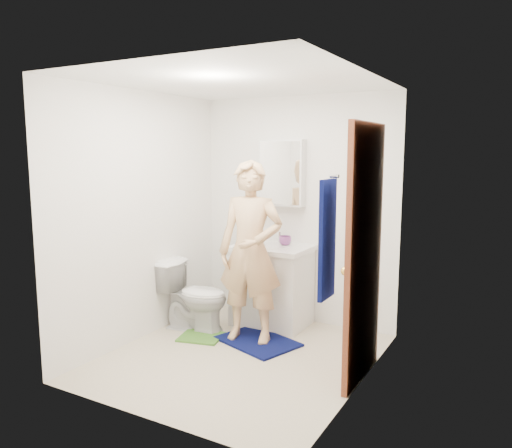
{
  "coord_description": "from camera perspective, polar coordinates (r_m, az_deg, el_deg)",
  "views": [
    {
      "loc": [
        2.2,
        -3.63,
        1.83
      ],
      "look_at": [
        0.03,
        0.25,
        1.18
      ],
      "focal_mm": 35.0,
      "sensor_mm": 36.0,
      "label": 1
    }
  ],
  "objects": [
    {
      "name": "green_rug",
      "position": [
        5.08,
        -6.31,
        -12.7
      ],
      "size": [
        0.47,
        0.43,
        0.02
      ],
      "primitive_type": "cube",
      "rotation": [
        0.0,
        0.0,
        0.24
      ],
      "color": "#4A862C",
      "rests_on": "floor"
    },
    {
      "name": "countertop",
      "position": [
        5.22,
        1.84,
        -2.76
      ],
      "size": [
        0.79,
        0.59,
        0.05
      ],
      "primitive_type": "cube",
      "color": "white",
      "rests_on": "vanity_cabinet"
    },
    {
      "name": "soap_dispenser",
      "position": [
        5.26,
        -0.64,
        -1.24
      ],
      "size": [
        0.11,
        0.11,
        0.21
      ],
      "primitive_type": "imported",
      "rotation": [
        0.0,
        0.0,
        -0.16
      ],
      "color": "#D56463",
      "rests_on": "countertop"
    },
    {
      "name": "faucet",
      "position": [
        5.36,
        2.73,
        -1.54
      ],
      "size": [
        0.03,
        0.03,
        0.12
      ],
      "primitive_type": "cylinder",
      "color": "silver",
      "rests_on": "countertop"
    },
    {
      "name": "towel",
      "position": [
        3.33,
        8.14,
        -1.79
      ],
      "size": [
        0.03,
        0.24,
        0.8
      ],
      "primitive_type": "cube",
      "color": "#070E46",
      "rests_on": "wall_right"
    },
    {
      "name": "toilet",
      "position": [
        5.21,
        -7.01,
        -8.12
      ],
      "size": [
        0.74,
        0.47,
        0.71
      ],
      "primitive_type": "imported",
      "rotation": [
        0.0,
        0.0,
        1.67
      ],
      "color": "white",
      "rests_on": "floor"
    },
    {
      "name": "vanity_cabinet",
      "position": [
        5.32,
        1.82,
        -7.26
      ],
      "size": [
        0.75,
        0.55,
        0.8
      ],
      "primitive_type": "cube",
      "color": "white",
      "rests_on": "floor"
    },
    {
      "name": "door",
      "position": [
        4.03,
        12.25,
        -3.37
      ],
      "size": [
        0.05,
        0.8,
        2.05
      ],
      "primitive_type": "cube",
      "color": "brown",
      "rests_on": "ground"
    },
    {
      "name": "wall_right",
      "position": [
        3.85,
        12.31,
        -1.29
      ],
      "size": [
        0.02,
        2.4,
        2.4
      ],
      "primitive_type": "cube",
      "color": "white",
      "rests_on": "ground"
    },
    {
      "name": "bath_mat",
      "position": [
        4.94,
        0.2,
        -13.27
      ],
      "size": [
        0.86,
        0.73,
        0.02
      ],
      "primitive_type": "cube",
      "rotation": [
        0.0,
        0.0,
        -0.33
      ],
      "color": "#070E46",
      "rests_on": "floor"
    },
    {
      "name": "man",
      "position": [
        4.73,
        -0.62,
        -3.18
      ],
      "size": [
        0.69,
        0.52,
        1.73
      ],
      "primitive_type": "imported",
      "rotation": [
        0.0,
        0.0,
        0.18
      ],
      "color": "#DDB07C",
      "rests_on": "bath_mat"
    },
    {
      "name": "medicine_cabinet",
      "position": [
        5.33,
        3.0,
        5.87
      ],
      "size": [
        0.5,
        0.12,
        0.7
      ],
      "primitive_type": "cube",
      "color": "white",
      "rests_on": "wall_back"
    },
    {
      "name": "mirror_panel",
      "position": [
        5.27,
        2.7,
        5.84
      ],
      "size": [
        0.46,
        0.01,
        0.66
      ],
      "primitive_type": "cube",
      "color": "white",
      "rests_on": "wall_back"
    },
    {
      "name": "wall_left",
      "position": [
        4.96,
        -13.02,
        0.83
      ],
      "size": [
        0.02,
        2.4,
        2.4
      ],
      "primitive_type": "cube",
      "color": "white",
      "rests_on": "ground"
    },
    {
      "name": "door_knob",
      "position": [
        3.76,
        10.19,
        -5.33
      ],
      "size": [
        0.07,
        0.07,
        0.07
      ],
      "primitive_type": "sphere",
      "color": "gold",
      "rests_on": "door"
    },
    {
      "name": "floor",
      "position": [
        4.63,
        -1.91,
        -15.07
      ],
      "size": [
        2.2,
        2.4,
        0.02
      ],
      "primitive_type": "cube",
      "color": "beige",
      "rests_on": "ground"
    },
    {
      "name": "toothbrush_cup",
      "position": [
        5.23,
        3.34,
        -1.91
      ],
      "size": [
        0.14,
        0.14,
        0.1
      ],
      "primitive_type": "imported",
      "rotation": [
        0.0,
        0.0,
        -0.09
      ],
      "color": "#853E8A",
      "rests_on": "countertop"
    },
    {
      "name": "ceiling",
      "position": [
        4.29,
        -2.07,
        16.11
      ],
      "size": [
        2.2,
        2.4,
        0.02
      ],
      "primitive_type": "cube",
      "color": "white",
      "rests_on": "ground"
    },
    {
      "name": "wall_back",
      "position": [
        5.36,
        4.74,
        1.57
      ],
      "size": [
        2.2,
        0.02,
        2.4
      ],
      "primitive_type": "cube",
      "color": "white",
      "rests_on": "ground"
    },
    {
      "name": "towel_hook",
      "position": [
        3.27,
        8.95,
        5.42
      ],
      "size": [
        0.06,
        0.02,
        0.02
      ],
      "primitive_type": "cylinder",
      "rotation": [
        0.0,
        1.57,
        0.0
      ],
      "color": "silver",
      "rests_on": "wall_right"
    },
    {
      "name": "sink_basin",
      "position": [
        5.22,
        1.84,
        -2.6
      ],
      "size": [
        0.4,
        0.4,
        0.03
      ],
      "primitive_type": "cylinder",
      "color": "white",
      "rests_on": "countertop"
    },
    {
      "name": "wall_front",
      "position": [
        3.34,
        -12.84,
        -2.77
      ],
      "size": [
        2.2,
        0.02,
        2.4
      ],
      "primitive_type": "cube",
      "color": "white",
      "rests_on": "ground"
    }
  ]
}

